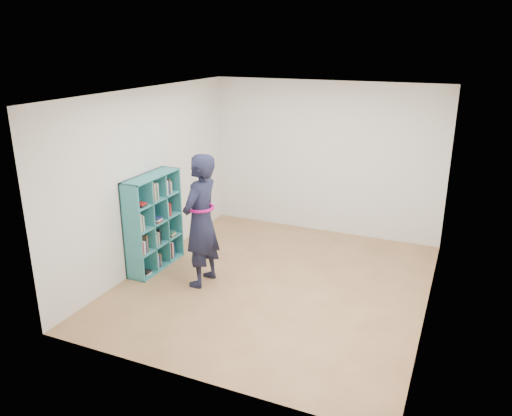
% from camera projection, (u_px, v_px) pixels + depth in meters
% --- Properties ---
extents(floor, '(4.50, 4.50, 0.00)m').
position_uv_depth(floor, '(275.00, 283.00, 6.95)').
color(floor, olive).
rests_on(floor, ground).
extents(ceiling, '(4.50, 4.50, 0.00)m').
position_uv_depth(ceiling, '(278.00, 93.00, 6.11)').
color(ceiling, white).
rests_on(ceiling, wall_back).
extents(wall_left, '(0.02, 4.50, 2.60)m').
position_uv_depth(wall_left, '(149.00, 178.00, 7.29)').
color(wall_left, silver).
rests_on(wall_left, floor).
extents(wall_right, '(0.02, 4.50, 2.60)m').
position_uv_depth(wall_right, '(437.00, 215.00, 5.78)').
color(wall_right, silver).
rests_on(wall_right, floor).
extents(wall_back, '(4.00, 0.02, 2.60)m').
position_uv_depth(wall_back, '(325.00, 159.00, 8.49)').
color(wall_back, silver).
rests_on(wall_back, floor).
extents(wall_front, '(4.00, 0.02, 2.60)m').
position_uv_depth(wall_front, '(188.00, 261.00, 4.58)').
color(wall_front, silver).
rests_on(wall_front, floor).
extents(bookshelf, '(0.31, 1.06, 1.41)m').
position_uv_depth(bookshelf, '(152.00, 223.00, 7.26)').
color(bookshelf, teal).
rests_on(bookshelf, floor).
extents(person, '(0.47, 0.69, 1.84)m').
position_uv_depth(person, '(201.00, 221.00, 6.69)').
color(person, black).
rests_on(person, floor).
extents(smartphone, '(0.03, 0.09, 0.13)m').
position_uv_depth(smartphone, '(195.00, 209.00, 6.78)').
color(smartphone, silver).
rests_on(smartphone, person).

